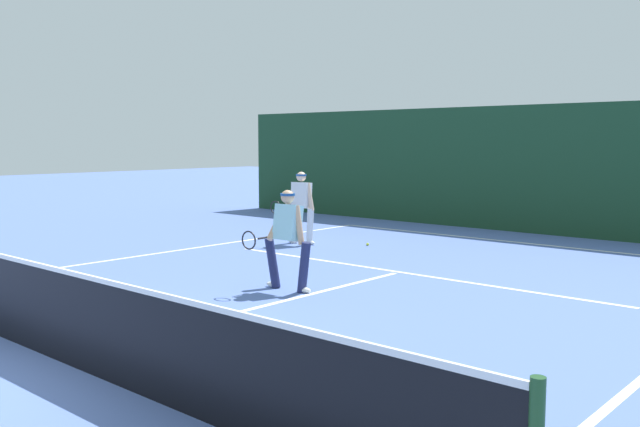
{
  "coord_description": "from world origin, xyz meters",
  "views": [
    {
      "loc": [
        6.93,
        -3.53,
        2.34
      ],
      "look_at": [
        -1.44,
        6.02,
        1.0
      ],
      "focal_mm": 38.6,
      "sensor_mm": 36.0,
      "label": 1
    }
  ],
  "objects": [
    {
      "name": "court_line_service",
      "position": [
        0.0,
        6.54,
        0.0
      ],
      "size": [
        8.14,
        0.1,
        0.01
      ],
      "primitive_type": "cube",
      "color": "white",
      "rests_on": "ground_plane"
    },
    {
      "name": "player_far",
      "position": [
        -3.65,
        7.87,
        0.91
      ],
      "size": [
        0.75,
        0.9,
        1.65
      ],
      "rotation": [
        0.0,
        0.0,
        3.28
      ],
      "color": "silver",
      "rests_on": "ground_plane"
    },
    {
      "name": "court_line_baseline_far",
      "position": [
        0.0,
        11.36,
        0.0
      ],
      "size": [
        9.98,
        0.1,
        0.01
      ],
      "primitive_type": "cube",
      "color": "white",
      "rests_on": "ground_plane"
    },
    {
      "name": "tennis_ball",
      "position": [
        -2.34,
        8.66,
        0.03
      ],
      "size": [
        0.07,
        0.07,
        0.07
      ],
      "primitive_type": "sphere",
      "color": "#D1E033",
      "rests_on": "ground_plane"
    },
    {
      "name": "back_fence_windscreen",
      "position": [
        0.0,
        13.12,
        1.63
      ],
      "size": [
        20.94,
        0.12,
        3.26
      ],
      "primitive_type": "cube",
      "color": "#1A3D24",
      "rests_on": "ground_plane"
    },
    {
      "name": "ground_plane",
      "position": [
        0.0,
        0.0,
        0.0
      ],
      "size": [
        80.0,
        80.0,
        0.0
      ],
      "primitive_type": "plane",
      "color": "#516AAF"
    },
    {
      "name": "court_line_centre",
      "position": [
        0.0,
        3.2,
        0.0
      ],
      "size": [
        0.1,
        6.4,
        0.01
      ],
      "primitive_type": "cube",
      "color": "white",
      "rests_on": "ground_plane"
    },
    {
      "name": "tennis_net",
      "position": [
        0.0,
        0.0,
        0.52
      ],
      "size": [
        10.94,
        0.09,
        1.06
      ],
      "color": "#1E4723",
      "rests_on": "ground_plane"
    },
    {
      "name": "player_near",
      "position": [
        -0.48,
        4.14,
        0.87
      ],
      "size": [
        0.93,
        0.83,
        1.59
      ],
      "rotation": [
        0.0,
        0.0,
        3.2
      ],
      "color": "#1E234C",
      "rests_on": "ground_plane"
    }
  ]
}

